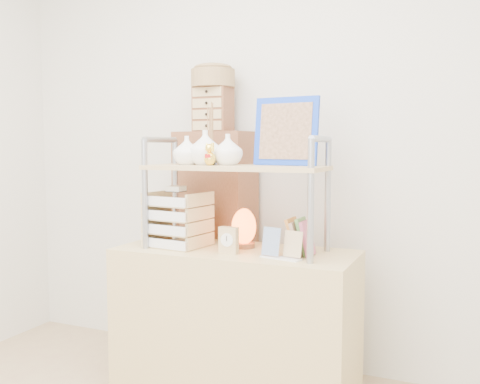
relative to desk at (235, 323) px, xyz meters
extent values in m
cube|color=silver|center=(0.00, 0.50, 0.93)|extent=(3.40, 0.02, 2.60)
cube|color=tan|center=(0.00, 0.00, 0.00)|extent=(1.20, 0.50, 0.75)
cube|color=brown|center=(-0.29, 0.37, 0.30)|extent=(0.47, 0.29, 1.35)
cylinder|color=#90939D|center=(-0.43, -0.15, 0.65)|extent=(0.03, 0.03, 0.55)
cylinder|color=#90939D|center=(-0.43, 0.15, 0.65)|extent=(0.03, 0.03, 0.55)
cylinder|color=#90939D|center=(-0.43, 0.00, 0.93)|extent=(0.03, 0.30, 0.03)
cylinder|color=#90939D|center=(0.43, -0.15, 0.65)|extent=(0.03, 0.03, 0.55)
cylinder|color=#90939D|center=(0.43, 0.15, 0.65)|extent=(0.03, 0.03, 0.55)
cylinder|color=#90939D|center=(0.43, 0.00, 0.93)|extent=(0.03, 0.30, 0.03)
cube|color=tan|center=(0.00, 0.00, 0.79)|extent=(0.90, 0.34, 0.02)
imported|color=white|center=(-0.26, -0.02, 0.87)|extent=(0.14, 0.14, 0.15)
imported|color=white|center=(-0.17, 0.00, 0.88)|extent=(0.17, 0.17, 0.17)
imported|color=white|center=(-0.05, 0.02, 0.87)|extent=(0.15, 0.15, 0.16)
cylinder|color=#2743AD|center=(-0.20, 0.12, 0.85)|extent=(0.07, 0.07, 0.10)
cube|color=blue|center=(0.23, 0.10, 0.96)|extent=(0.34, 0.09, 0.34)
cube|color=brown|center=(0.23, 0.09, 0.96)|extent=(0.28, 0.07, 0.27)
cube|color=#B7506C|center=(0.37, 0.00, 0.46)|extent=(0.05, 0.12, 0.17)
cube|color=#5D9349|center=(0.35, 0.02, 0.46)|extent=(0.06, 0.12, 0.17)
cube|color=tan|center=(0.33, 0.00, 0.46)|extent=(0.06, 0.13, 0.17)
cube|color=orange|center=(0.31, 0.02, 0.46)|extent=(0.07, 0.14, 0.17)
cube|color=#D0B57D|center=(-0.31, -0.03, 0.38)|extent=(0.28, 0.27, 0.01)
cube|color=white|center=(-0.31, -0.15, 0.40)|extent=(0.24, 0.04, 0.05)
cube|color=#D0B57D|center=(-0.31, -0.03, 0.45)|extent=(0.28, 0.27, 0.01)
cube|color=white|center=(-0.31, -0.15, 0.48)|extent=(0.24, 0.04, 0.05)
cube|color=#D0B57D|center=(-0.31, -0.03, 0.52)|extent=(0.28, 0.27, 0.01)
cube|color=white|center=(-0.31, -0.15, 0.55)|extent=(0.24, 0.04, 0.05)
cube|color=#D0B57D|center=(-0.31, -0.03, 0.59)|extent=(0.28, 0.27, 0.01)
cube|color=white|center=(-0.31, -0.15, 0.62)|extent=(0.24, 0.04, 0.05)
cube|color=beige|center=(-0.31, -0.05, 0.67)|extent=(0.08, 0.08, 0.03)
cylinder|color=brown|center=(0.02, 0.07, 0.39)|extent=(0.11, 0.11, 0.02)
ellipsoid|color=#F95C1D|center=(0.02, 0.07, 0.49)|extent=(0.13, 0.12, 0.18)
cube|color=tan|center=(0.01, -0.10, 0.44)|extent=(0.09, 0.04, 0.13)
cylinder|color=white|center=(0.01, -0.12, 0.45)|extent=(0.07, 0.01, 0.07)
cube|color=white|center=(0.28, -0.11, 0.38)|extent=(0.20, 0.10, 0.01)
cube|color=#1F4891|center=(0.23, -0.11, 0.45)|extent=(0.10, 0.05, 0.13)
cube|color=tan|center=(0.33, -0.10, 0.45)|extent=(0.10, 0.04, 0.12)
cube|color=brown|center=(-0.29, 0.35, 1.10)|extent=(0.20, 0.15, 0.25)
cube|color=tan|center=(-0.29, 0.27, 1.01)|extent=(0.18, 0.01, 0.05)
cube|color=tan|center=(-0.29, 0.27, 1.07)|extent=(0.18, 0.01, 0.05)
cube|color=tan|center=(-0.29, 0.27, 1.13)|extent=(0.18, 0.01, 0.05)
cube|color=tan|center=(-0.29, 0.27, 1.19)|extent=(0.18, 0.01, 0.05)
cylinder|color=olive|center=(-0.29, 0.35, 1.28)|extent=(0.25, 0.25, 0.10)
camera|label=1|loc=(1.08, -2.41, 0.89)|focal=40.00mm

